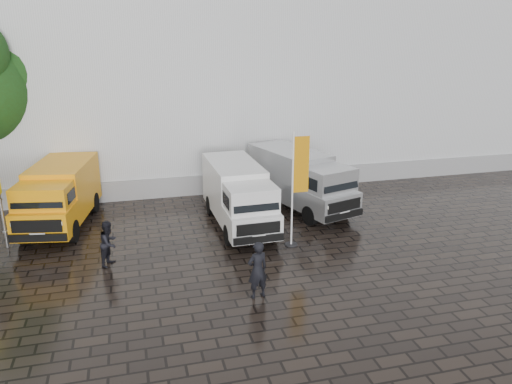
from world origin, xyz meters
TOP-DOWN VIEW (x-y plane):
  - ground at (0.00, 0.00)m, footprint 120.00×120.00m
  - exhibition_hall at (2.00, 16.00)m, footprint 44.00×16.00m
  - hall_plinth at (2.00, 7.95)m, footprint 44.00×0.15m
  - van_yellow at (-7.72, 5.14)m, footprint 3.15×5.92m
  - van_white at (-0.36, 3.27)m, footprint 2.14×6.02m
  - van_silver at (2.92, 4.70)m, footprint 3.74×6.47m
  - flagpole at (1.34, 0.73)m, footprint 0.88×0.50m
  - wheelie_bin at (6.37, 7.46)m, footprint 0.73×0.73m
  - person_front at (-1.13, -2.81)m, footprint 0.77×0.60m
  - person_tent at (-5.65, 0.75)m, footprint 0.94×1.01m

SIDE VIEW (x-z plane):
  - ground at x=0.00m, z-range 0.00..0.00m
  - hall_plinth at x=2.00m, z-range 0.00..1.00m
  - wheelie_bin at x=6.37m, z-range 0.00..1.05m
  - person_tent at x=-5.65m, z-range 0.00..1.65m
  - person_front at x=-1.13m, z-range 0.00..1.88m
  - van_white at x=-0.36m, z-range 0.00..2.59m
  - van_yellow at x=-7.72m, z-range 0.00..2.59m
  - van_silver at x=2.92m, z-range 0.00..2.66m
  - flagpole at x=1.34m, z-range 0.23..4.72m
  - exhibition_hall at x=2.00m, z-range 0.00..12.00m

